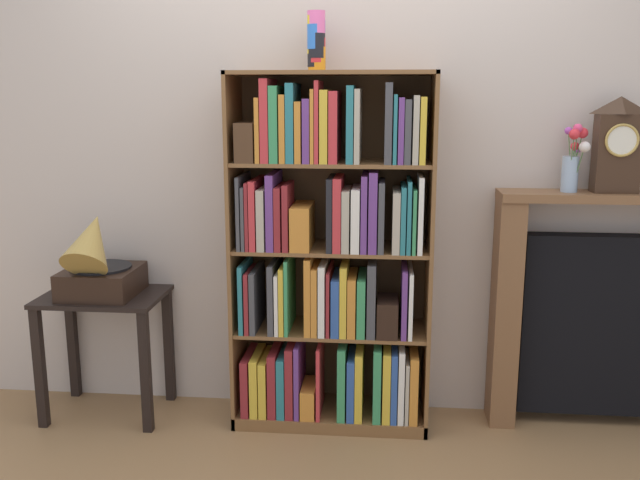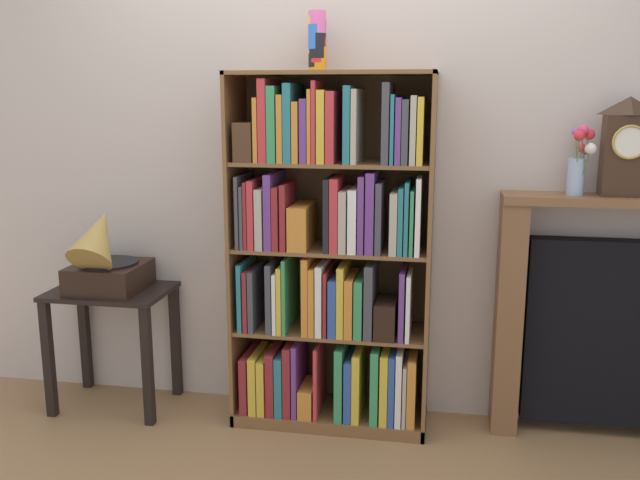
{
  "view_description": "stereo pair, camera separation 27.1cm",
  "coord_description": "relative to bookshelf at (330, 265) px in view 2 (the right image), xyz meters",
  "views": [
    {
      "loc": [
        0.25,
        -3.11,
        1.59
      ],
      "look_at": [
        -0.06,
        0.06,
        0.91
      ],
      "focal_mm": 38.72,
      "sensor_mm": 36.0,
      "label": 1
    },
    {
      "loc": [
        0.52,
        -3.07,
        1.59
      ],
      "look_at": [
        -0.06,
        0.06,
        0.91
      ],
      "focal_mm": 38.72,
      "sensor_mm": 36.0,
      "label": 2
    }
  ],
  "objects": [
    {
      "name": "ground_plane",
      "position": [
        0.0,
        -0.05,
        -0.81
      ],
      "size": [
        8.12,
        6.4,
        0.02
      ],
      "primitive_type": "cube",
      "color": "#997047"
    },
    {
      "name": "wall_back",
      "position": [
        0.13,
        0.23,
        0.5
      ],
      "size": [
        5.12,
        0.08,
        2.6
      ],
      "primitive_type": "cube",
      "color": "beige",
      "rests_on": "ground"
    },
    {
      "name": "bookshelf",
      "position": [
        0.0,
        0.0,
        0.0
      ],
      "size": [
        0.94,
        0.35,
        1.69
      ],
      "color": "brown",
      "rests_on": "ground"
    },
    {
      "name": "cup_stack",
      "position": [
        -0.07,
        0.06,
        1.02
      ],
      "size": [
        0.08,
        0.08,
        0.26
      ],
      "color": "orange",
      "rests_on": "bookshelf"
    },
    {
      "name": "side_table_left",
      "position": [
        -1.12,
        -0.02,
        -0.33
      ],
      "size": [
        0.59,
        0.42,
        0.62
      ],
      "color": "black",
      "rests_on": "ground"
    },
    {
      "name": "gramophone",
      "position": [
        -1.12,
        -0.06,
        -0.0
      ],
      "size": [
        0.34,
        0.44,
        0.47
      ],
      "color": "black",
      "rests_on": "side_table_left"
    },
    {
      "name": "fireplace_mantel",
      "position": [
        1.37,
        0.1,
        -0.23
      ],
      "size": [
        1.18,
        0.22,
        1.15
      ],
      "color": "brown",
      "rests_on": "ground"
    },
    {
      "name": "mantel_clock",
      "position": [
        1.29,
        0.08,
        0.57
      ],
      "size": [
        0.19,
        0.12,
        0.43
      ],
      "color": "#382316",
      "rests_on": "fireplace_mantel"
    },
    {
      "name": "flower_vase",
      "position": [
        1.1,
        0.07,
        0.5
      ],
      "size": [
        0.11,
        0.16,
        0.31
      ],
      "color": "#99B2D1",
      "rests_on": "fireplace_mantel"
    }
  ]
}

